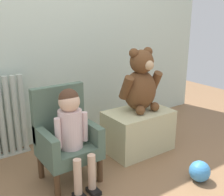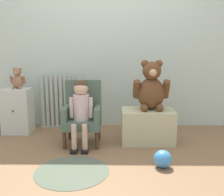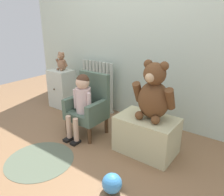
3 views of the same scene
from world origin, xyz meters
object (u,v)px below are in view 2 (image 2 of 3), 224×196
(radiator, at_px, (61,102))
(child_armchair, at_px, (83,114))
(large_teddy_bear, at_px, (151,88))
(toy_ball, at_px, (163,159))
(child_figure, at_px, (81,104))
(small_teddy_bear, at_px, (18,79))
(low_bench, at_px, (147,126))
(small_dresser, at_px, (18,111))
(floor_rug, at_px, (72,171))

(radiator, bearing_deg, child_armchair, -58.11)
(large_teddy_bear, height_order, toy_ball, large_teddy_bear)
(child_figure, distance_m, small_teddy_bear, 1.01)
(radiator, relative_size, small_teddy_bear, 2.71)
(child_armchair, distance_m, low_bench, 0.75)
(toy_ball, bearing_deg, small_dresser, 149.66)
(child_armchair, bearing_deg, toy_ball, -38.16)
(small_dresser, xyz_separation_m, child_figure, (0.87, -0.46, 0.19))
(small_dresser, height_order, low_bench, small_dresser)
(large_teddy_bear, height_order, small_teddy_bear, large_teddy_bear)
(child_armchair, bearing_deg, low_bench, 2.64)
(small_teddy_bear, bearing_deg, child_figure, -29.63)
(child_figure, relative_size, floor_rug, 1.12)
(low_bench, bearing_deg, small_dresser, 168.75)
(radiator, xyz_separation_m, low_bench, (1.10, -0.56, -0.17))
(floor_rug, bearing_deg, low_bench, 45.27)
(floor_rug, relative_size, toy_ball, 4.06)
(child_figure, xyz_separation_m, floor_rug, (-0.01, -0.60, -0.47))
(child_armchair, height_order, toy_ball, child_armchair)
(small_teddy_bear, bearing_deg, low_bench, -12.14)
(small_dresser, xyz_separation_m, large_teddy_bear, (1.64, -0.29, 0.34))
(child_armchair, distance_m, toy_ball, 1.04)
(child_armchair, relative_size, child_figure, 0.98)
(radiator, xyz_separation_m, small_dresser, (-0.50, -0.24, -0.07))
(child_armchair, distance_m, small_teddy_bear, 1.00)
(floor_rug, bearing_deg, small_dresser, 129.18)
(radiator, relative_size, child_armchair, 1.02)
(large_teddy_bear, height_order, floor_rug, large_teddy_bear)
(child_figure, bearing_deg, child_armchair, 90.00)
(low_bench, bearing_deg, toy_ball, -85.05)
(small_teddy_bear, xyz_separation_m, floor_rug, (0.85, -1.09, -0.68))
(child_figure, bearing_deg, small_dresser, 152.01)
(child_armchair, bearing_deg, child_figure, -90.00)
(small_dresser, height_order, child_armchair, child_armchair)
(low_bench, height_order, large_teddy_bear, large_teddy_bear)
(child_figure, bearing_deg, toy_ball, -32.83)
(small_dresser, bearing_deg, low_bench, -11.25)
(child_armchair, distance_m, floor_rug, 0.79)
(large_teddy_bear, distance_m, small_teddy_bear, 1.66)
(small_dresser, bearing_deg, small_teddy_bear, 48.93)
(radiator, distance_m, large_teddy_bear, 1.29)
(radiator, bearing_deg, large_teddy_bear, -25.18)
(radiator, height_order, low_bench, radiator)
(toy_ball, bearing_deg, child_armchair, 141.84)
(child_figure, bearing_deg, large_teddy_bear, 12.56)
(radiator, distance_m, floor_rug, 1.40)
(large_teddy_bear, xyz_separation_m, toy_ball, (0.02, -0.68, -0.54))
(child_armchair, xyz_separation_m, toy_ball, (0.79, -0.62, -0.26))
(child_armchair, height_order, low_bench, child_armchair)
(child_figure, bearing_deg, radiator, 117.68)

